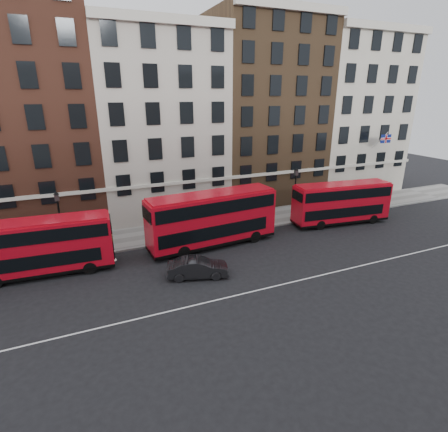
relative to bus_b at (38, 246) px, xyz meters
name	(u,v)px	position (x,y,z in m)	size (l,w,h in m)	color
ground	(225,281)	(11.89, -6.17, -2.26)	(120.00, 120.00, 0.00)	black
pavement	(182,230)	(11.89, 4.33, -2.18)	(80.00, 5.00, 0.15)	slate
kerb	(190,239)	(11.89, 1.83, -2.18)	(80.00, 0.30, 0.16)	gray
road_centre_line	(237,295)	(11.89, -8.17, -2.25)	(70.00, 0.12, 0.01)	white
building_terrace	(155,117)	(11.59, 11.71, 7.98)	(64.00, 11.95, 22.00)	#AEA796
bus_b	(38,246)	(0.00, 0.00, 0.00)	(10.16, 3.04, 4.21)	red
bus_c	(212,218)	(13.32, -0.01, 0.28)	(11.45, 3.64, 4.73)	red
bus_d	(341,202)	(27.26, 0.00, -0.01)	(10.18, 3.54, 4.19)	red
car_front	(198,268)	(10.32, -4.81, -1.53)	(1.54, 4.40, 1.45)	black
lamp_post_left	(61,221)	(1.54, 2.70, 0.82)	(0.44, 0.44, 5.33)	black
lamp_post_right	(295,191)	(23.66, 2.91, 0.82)	(0.44, 0.44, 5.33)	black
traffic_light	(372,188)	(33.73, 2.47, 0.19)	(0.25, 0.45, 3.27)	black
iron_railings	(176,217)	(11.89, 6.53, -1.61)	(6.60, 0.06, 1.00)	black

